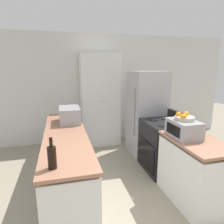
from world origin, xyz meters
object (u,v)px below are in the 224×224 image
at_px(pantry_cabinet, 100,100).
at_px(stove, 163,146).
at_px(microwave, 70,115).
at_px(wine_bottle, 52,157).
at_px(fruit_bowl, 184,117).
at_px(refrigerator, 146,113).
at_px(toaster_oven, 184,129).

xyz_separation_m(pantry_cabinet, stove, (0.83, -1.58, -0.61)).
relative_size(stove, microwave, 2.00).
height_order(microwave, wine_bottle, wine_bottle).
bearing_deg(wine_bottle, fruit_bowl, 15.31).
distance_m(stove, microwave, 1.74).
bearing_deg(microwave, refrigerator, 13.24).
relative_size(microwave, wine_bottle, 1.71).
distance_m(stove, wine_bottle, 2.26).
xyz_separation_m(wine_bottle, fruit_bowl, (1.71, 0.47, 0.16)).
relative_size(refrigerator, fruit_bowl, 6.68).
distance_m(pantry_cabinet, fruit_bowl, 2.41).
bearing_deg(refrigerator, toaster_oven, -95.35).
height_order(wine_bottle, fruit_bowl, fruit_bowl).
distance_m(pantry_cabinet, wine_bottle, 2.95).
bearing_deg(pantry_cabinet, toaster_oven, -73.36).
distance_m(microwave, fruit_bowl, 1.86).
height_order(pantry_cabinet, stove, pantry_cabinet).
distance_m(microwave, toaster_oven, 1.86).
bearing_deg(fruit_bowl, microwave, 142.07).
bearing_deg(stove, fruit_bowl, -99.79).
relative_size(refrigerator, toaster_oven, 3.85).
height_order(pantry_cabinet, wine_bottle, pantry_cabinet).
relative_size(pantry_cabinet, refrigerator, 1.22).
height_order(stove, microwave, microwave).
height_order(pantry_cabinet, microwave, pantry_cabinet).
xyz_separation_m(refrigerator, wine_bottle, (-1.85, -1.98, 0.14)).
bearing_deg(toaster_oven, refrigerator, 84.65).
xyz_separation_m(microwave, fruit_bowl, (1.46, -1.14, 0.14)).
xyz_separation_m(wine_bottle, toaster_oven, (1.70, 0.45, 0.00)).
bearing_deg(toaster_oven, wine_bottle, -165.31).
bearing_deg(refrigerator, pantry_cabinet, 136.85).
relative_size(refrigerator, microwave, 3.31).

